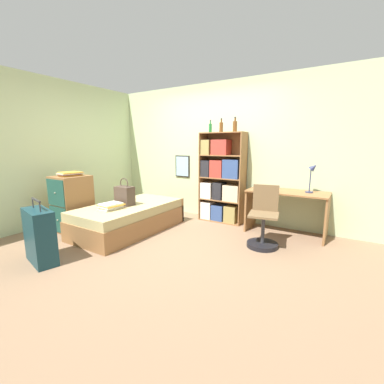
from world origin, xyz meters
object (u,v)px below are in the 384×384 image
object	(u,v)px
bed	(130,218)
bottle_brown	(221,127)
magazine_pile_on_dresser	(70,174)
bottle_green	(210,128)
handbag	(125,196)
book_stack_on_bed	(111,206)
desk_lamp	(313,172)
bookcase	(221,182)
bottle_clear	(235,126)
desk	(286,204)
desk_chair	(263,227)
suitcase	(40,236)
dresser	(72,203)

from	to	relation	value
bed	bottle_brown	size ratio (longest dim) A/B	7.60
magazine_pile_on_dresser	bottle_green	size ratio (longest dim) A/B	1.69
handbag	book_stack_on_bed	distance (m)	0.34
desk_lamp	magazine_pile_on_dresser	bearing A→B (deg)	-152.87
book_stack_on_bed	bottle_brown	size ratio (longest dim) A/B	1.53
handbag	bottle_brown	distance (m)	2.08
bed	bookcase	size ratio (longest dim) A/B	1.11
bookcase	bottle_green	world-z (taller)	bottle_green
bottle_clear	desk_lamp	distance (m)	1.49
magazine_pile_on_dresser	desk_lamp	world-z (taller)	desk_lamp
bookcase	desk	world-z (taller)	bookcase
bottle_green	desk_lamp	distance (m)	1.95
bookcase	desk_chair	distance (m)	1.42
suitcase	bookcase	bearing A→B (deg)	68.65
bottle_clear	desk_chair	bearing A→B (deg)	-44.03
magazine_pile_on_dresser	bookcase	world-z (taller)	bookcase
suitcase	bookcase	distance (m)	3.02
dresser	book_stack_on_bed	bearing A→B (deg)	8.03
handbag	bottle_brown	size ratio (longest dim) A/B	1.87
bookcase	magazine_pile_on_dresser	bearing A→B (deg)	-135.86
bed	bottle_clear	world-z (taller)	bottle_clear
book_stack_on_bed	dresser	world-z (taller)	dresser
bookcase	bottle_clear	xyz separation A→B (m)	(0.27, -0.02, 1.00)
handbag	bottle_brown	bearing A→B (deg)	51.39
bottle_green	desk	world-z (taller)	bottle_green
magazine_pile_on_dresser	book_stack_on_bed	bearing A→B (deg)	7.56
handbag	bookcase	world-z (taller)	bookcase
bed	dresser	bearing A→B (deg)	-149.20
bottle_green	desk_lamp	world-z (taller)	bottle_green
bed	bottle_green	bearing A→B (deg)	58.95
bed	desk	bearing A→B (deg)	28.12
book_stack_on_bed	desk	size ratio (longest dim) A/B	0.30
suitcase	desk_chair	size ratio (longest dim) A/B	0.92
bottle_brown	desk	bearing A→B (deg)	-3.48
magazine_pile_on_dresser	dresser	bearing A→B (deg)	-133.75
bed	suitcase	xyz separation A→B (m)	(-0.05, -1.46, 0.11)
book_stack_on_bed	desk_lamp	bearing A→B (deg)	32.24
dresser	desk_lamp	world-z (taller)	desk_lamp
suitcase	magazine_pile_on_dresser	size ratio (longest dim) A/B	2.06
suitcase	magazine_pile_on_dresser	bearing A→B (deg)	129.08
dresser	bottle_green	world-z (taller)	bottle_green
book_stack_on_bed	desk_chair	xyz separation A→B (m)	(2.13, 0.90, -0.21)
desk	desk_chair	world-z (taller)	desk_chair
suitcase	bottle_green	xyz separation A→B (m)	(0.85, 2.79, 1.41)
bottle_green	bed	bearing A→B (deg)	-121.05
suitcase	desk_lamp	xyz separation A→B (m)	(2.66, 2.73, 0.69)
bottle_green	desk_chair	bearing A→B (deg)	-31.83
book_stack_on_bed	desk	xyz separation A→B (m)	(2.28, 1.60, 0.00)
bookcase	bottle_clear	distance (m)	1.04
desk	desk_lamp	xyz separation A→B (m)	(0.34, 0.06, 0.52)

